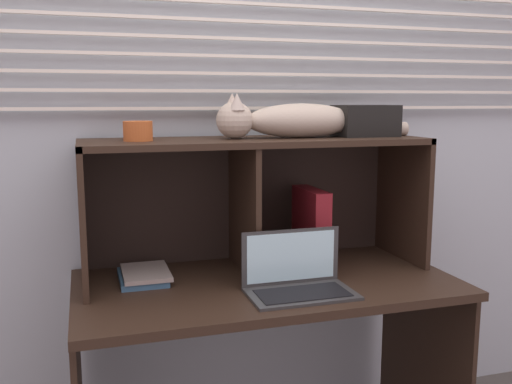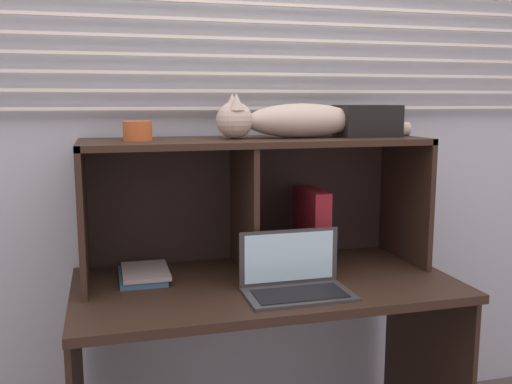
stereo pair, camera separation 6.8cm
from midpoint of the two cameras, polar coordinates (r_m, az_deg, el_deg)
name	(u,v)px [view 1 (the left image)]	position (r m, az deg, el deg)	size (l,w,h in m)	color
back_panel_with_blinds	(238,123)	(2.28, -2.67, 6.94)	(4.40, 0.08, 2.50)	#AEB8BF
desk	(267,320)	(2.07, 0.13, -12.72)	(1.32, 0.67, 0.72)	black
hutch_shelf_unit	(252,179)	(2.10, -1.37, 1.27)	(1.24, 0.39, 0.49)	black
cat	(291,120)	(2.09, 2.63, 7.19)	(0.76, 0.15, 0.16)	#BAA895
laptop	(298,280)	(1.89, 3.15, -8.79)	(0.35, 0.21, 0.20)	#343434
binder_upright	(311,227)	(2.17, 4.63, -3.57)	(0.06, 0.24, 0.30)	maroon
book_stack	(144,275)	(2.06, -12.15, -8.19)	(0.17, 0.23, 0.04)	#34597A
small_basket	(138,131)	(1.97, -12.76, 6.00)	(0.10, 0.10, 0.07)	#B75526
storage_box	(365,121)	(2.21, 10.04, 7.06)	(0.22, 0.16, 0.12)	black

